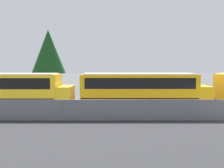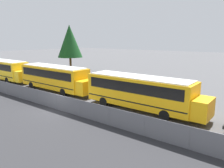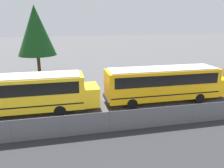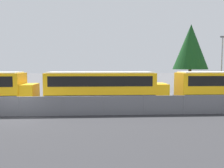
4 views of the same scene
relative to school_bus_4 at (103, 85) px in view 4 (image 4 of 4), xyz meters
The scene contains 5 objects.
ground_plane 7.88m from the school_bus_4, 143.42° to the right, with size 200.00×200.00×0.00m, color #4C4C4F.
fence 7.74m from the school_bus_4, 143.41° to the right, with size 109.44×0.07×1.45m.
school_bus_4 is the anchor object (origin of this frame).
light_pole 18.34m from the school_bus_4, 27.08° to the left, with size 0.60×0.24×7.69m.
tree_0 18.43m from the school_bus_4, 41.67° to the left, with size 5.17×5.17×9.91m.
Camera 4 is at (5.86, -15.99, 3.63)m, focal length 35.00 mm.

